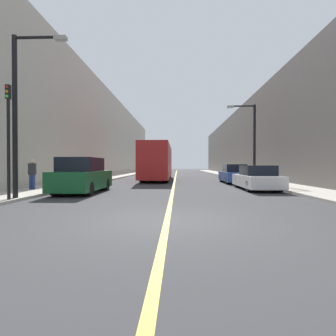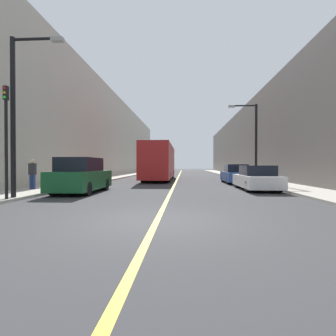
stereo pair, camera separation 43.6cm
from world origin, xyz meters
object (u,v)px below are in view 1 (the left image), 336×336
object	(u,v)px
traffic_light	(8,137)
pedestrian	(32,174)
car_right_mid	(234,175)
bus	(158,162)
street_lamp_right	(252,137)
car_right_near	(257,179)
parked_suv_left	(82,177)
street_lamp_left	(20,105)

from	to	relation	value
traffic_light	pedestrian	world-z (taller)	traffic_light
car_right_mid	traffic_light	world-z (taller)	traffic_light
bus	street_lamp_right	xyz separation A→B (m)	(7.92, -4.86, 1.87)
street_lamp_right	bus	bearing A→B (deg)	148.47
bus	car_right_mid	world-z (taller)	bus
car_right_mid	street_lamp_right	xyz separation A→B (m)	(1.34, -0.33, 2.99)
street_lamp_right	pedestrian	distance (m)	15.85
bus	car_right_near	xyz separation A→B (m)	(6.71, -10.25, -1.16)
parked_suv_left	car_right_mid	size ratio (longest dim) A/B	1.04
parked_suv_left	car_right_near	size ratio (longest dim) A/B	1.01
traffic_light	pedestrian	bearing A→B (deg)	109.33
car_right_mid	traffic_light	size ratio (longest dim) A/B	1.00
bus	traffic_light	xyz separation A→B (m)	(-4.60, -16.04, 0.73)
car_right_near	parked_suv_left	bearing A→B (deg)	-167.71
parked_suv_left	car_right_mid	distance (m)	12.41
parked_suv_left	car_right_mid	bearing A→B (deg)	39.20
street_lamp_right	traffic_light	bearing A→B (deg)	-138.24
bus	pedestrian	size ratio (longest dim) A/B	7.05
car_right_near	street_lamp_right	world-z (taller)	street_lamp_right
parked_suv_left	street_lamp_left	size ratio (longest dim) A/B	0.70
street_lamp_left	street_lamp_right	distance (m)	16.34
parked_suv_left	car_right_near	distance (m)	9.97
car_right_mid	car_right_near	bearing A→B (deg)	-88.74
street_lamp_left	pedestrian	xyz separation A→B (m)	(-1.61, 3.74, -2.94)
street_lamp_right	pedestrian	world-z (taller)	street_lamp_right
car_right_near	street_lamp_left	distance (m)	12.79
bus	street_lamp_left	size ratio (longest dim) A/B	1.78
street_lamp_right	pedestrian	xyz separation A→B (m)	(-14.03, -6.87, -2.69)
car_right_mid	traffic_light	xyz separation A→B (m)	(-11.18, -11.51, 1.85)
bus	parked_suv_left	world-z (taller)	bus
pedestrian	street_lamp_right	bearing A→B (deg)	26.10
traffic_light	pedestrian	xyz separation A→B (m)	(-1.51, 4.31, -1.55)
parked_suv_left	pedestrian	distance (m)	3.15
car_right_mid	street_lamp_left	xyz separation A→B (m)	(-11.08, -10.94, 3.24)
car_right_mid	pedestrian	world-z (taller)	pedestrian
bus	street_lamp_right	world-z (taller)	street_lamp_right
street_lamp_left	street_lamp_right	xyz separation A→B (m)	(12.42, 10.61, -0.26)
pedestrian	car_right_mid	bearing A→B (deg)	29.58
street_lamp_right	car_right_mid	bearing A→B (deg)	166.20
parked_suv_left	pedestrian	xyz separation A→B (m)	(-3.08, 0.64, 0.13)
car_right_near	street_lamp_left	bearing A→B (deg)	-155.01
bus	street_lamp_right	distance (m)	9.48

